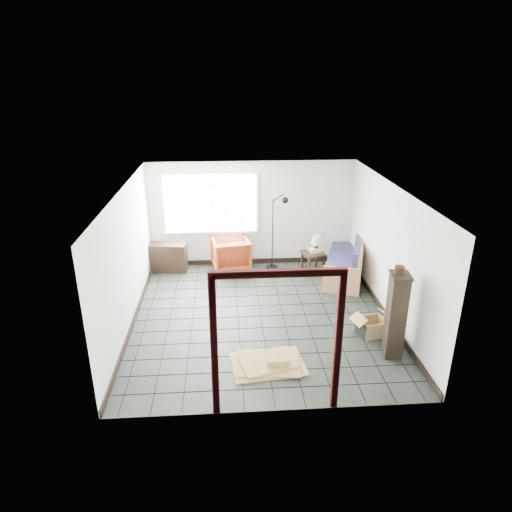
{
  "coord_description": "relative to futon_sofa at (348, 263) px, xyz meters",
  "views": [
    {
      "loc": [
        -0.65,
        -7.98,
        4.53
      ],
      "look_at": [
        -0.07,
        0.3,
        1.18
      ],
      "focal_mm": 32.0,
      "sensor_mm": 36.0,
      "label": 1
    }
  ],
  "objects": [
    {
      "name": "doorway_trim",
      "position": [
        -2.21,
        -4.5,
        1.04
      ],
      "size": [
        1.8,
        0.08,
        2.2
      ],
      "color": "#390D0F",
      "rests_on": "ground"
    },
    {
      "name": "open_box",
      "position": [
        -0.22,
        -2.62,
        -0.18
      ],
      "size": [
        0.84,
        0.55,
        0.44
      ],
      "rotation": [
        0.0,
        0.0,
        0.25
      ],
      "color": "olive",
      "rests_on": "ground"
    },
    {
      "name": "console_shelf",
      "position": [
        -4.29,
        0.6,
        0.01
      ],
      "size": [
        0.93,
        0.45,
        0.7
      ],
      "rotation": [
        0.0,
        0.0,
        -0.11
      ],
      "color": "black",
      "rests_on": "ground"
    },
    {
      "name": "side_table",
      "position": [
        -0.79,
        0.23,
        0.09
      ],
      "size": [
        0.6,
        0.6,
        0.53
      ],
      "rotation": [
        0.0,
        0.0,
        0.27
      ],
      "color": "black",
      "rests_on": "ground"
    },
    {
      "name": "tall_shelf",
      "position": [
        -0.06,
        -3.27,
        0.43
      ],
      "size": [
        0.37,
        0.45,
        1.51
      ],
      "rotation": [
        0.0,
        0.0,
        -0.13
      ],
      "color": "black",
      "rests_on": "ground"
    },
    {
      "name": "futon_sofa",
      "position": [
        0.0,
        0.0,
        0.0
      ],
      "size": [
        1.44,
        2.28,
        0.95
      ],
      "rotation": [
        0.0,
        0.0,
        -0.32
      ],
      "color": "olive",
      "rests_on": "ground"
    },
    {
      "name": "armchair",
      "position": [
        -2.76,
        0.6,
        0.1
      ],
      "size": [
        0.99,
        0.94,
        0.89
      ],
      "primitive_type": "imported",
      "rotation": [
        0.0,
        0.0,
        3.32
      ],
      "color": "brown",
      "rests_on": "ground"
    },
    {
      "name": "table_lamp",
      "position": [
        -0.71,
        0.27,
        0.47
      ],
      "size": [
        0.32,
        0.32,
        0.41
      ],
      "rotation": [
        0.0,
        0.0,
        -0.22
      ],
      "color": "black",
      "rests_on": "side_table"
    },
    {
      "name": "window_panel",
      "position": [
        -3.21,
        0.9,
        1.26
      ],
      "size": [
        2.32,
        0.08,
        1.52
      ],
      "color": "silver",
      "rests_on": "ground"
    },
    {
      "name": "ground",
      "position": [
        -2.21,
        -1.8,
        -0.34
      ],
      "size": [
        5.5,
        5.5,
        0.0
      ],
      "primitive_type": "plane",
      "color": "black",
      "rests_on": "ground"
    },
    {
      "name": "pot",
      "position": [
        -0.09,
        -3.24,
        1.23
      ],
      "size": [
        0.17,
        0.17,
        0.12
      ],
      "rotation": [
        0.0,
        0.0,
        0.04
      ],
      "color": "black",
      "rests_on": "tall_shelf"
    },
    {
      "name": "room_shell",
      "position": [
        -2.21,
        -1.77,
        1.34
      ],
      "size": [
        5.02,
        5.52,
        2.61
      ],
      "color": "silver",
      "rests_on": "ground"
    },
    {
      "name": "projector",
      "position": [
        -0.75,
        0.27,
        0.24
      ],
      "size": [
        0.31,
        0.26,
        0.09
      ],
      "rotation": [
        0.0,
        0.0,
        0.24
      ],
      "color": "silver",
      "rests_on": "side_table"
    },
    {
      "name": "cardboard_pile",
      "position": [
        -2.2,
        -3.45,
        -0.3
      ],
      "size": [
        1.29,
        0.98,
        0.17
      ],
      "rotation": [
        0.0,
        0.0,
        0.06
      ],
      "color": "olive",
      "rests_on": "ground"
    },
    {
      "name": "floor_lamp",
      "position": [
        -1.6,
        0.6,
        0.66
      ],
      "size": [
        0.58,
        0.38,
        1.88
      ],
      "rotation": [
        0.0,
        0.0,
        0.43
      ],
      "color": "black",
      "rests_on": "ground"
    }
  ]
}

